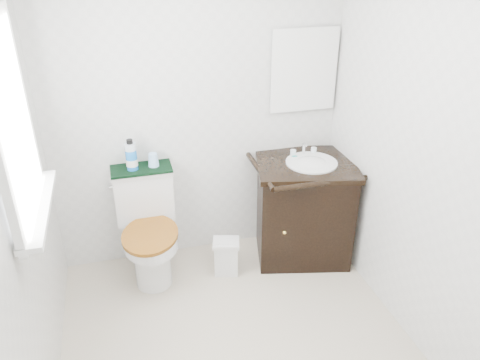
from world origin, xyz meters
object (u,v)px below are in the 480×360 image
trash_bin (226,256)px  cup (153,160)px  toilet (149,232)px  vanity (303,206)px  mouthwash_bottle (131,156)px

trash_bin → cup: bearing=147.7°
toilet → cup: cup is taller
vanity → toilet: bearing=177.0°
vanity → cup: bearing=170.4°
vanity → cup: size_ratio=9.35×
trash_bin → toilet: bearing=163.4°
trash_bin → mouthwash_bottle: size_ratio=1.25×
toilet → trash_bin: size_ratio=2.87×
trash_bin → cup: (-0.46, 0.29, 0.75)m
vanity → trash_bin: 0.73m
toilet → mouthwash_bottle: mouthwash_bottle is taller
toilet → mouthwash_bottle: size_ratio=3.57×
trash_bin → mouthwash_bottle: mouthwash_bottle is taller
trash_bin → cup: cup is taller
vanity → cup: cup is taller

